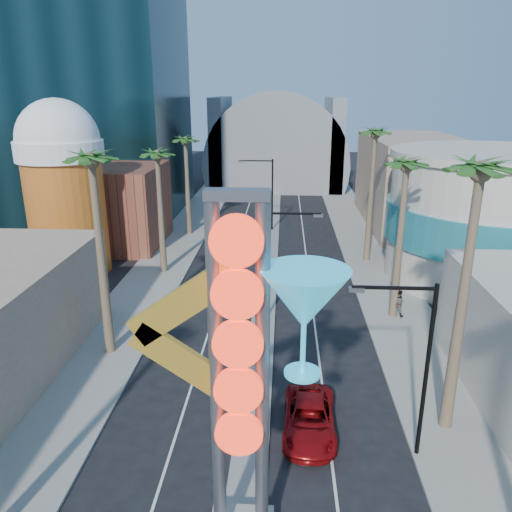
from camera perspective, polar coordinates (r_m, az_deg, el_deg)
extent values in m
cube|color=gray|center=(48.77, -9.68, 0.29)|extent=(5.00, 100.00, 0.15)
cube|color=gray|center=(48.28, 12.89, -0.11)|extent=(5.00, 100.00, 0.15)
cube|color=gray|center=(50.44, 1.65, 1.16)|extent=(1.60, 84.00, 0.15)
cube|color=brown|center=(52.33, -16.19, 5.52)|extent=(10.00, 10.00, 8.00)
cube|color=#A17E68|center=(60.83, 17.38, 8.10)|extent=(10.00, 20.00, 10.00)
cylinder|color=#C05019|center=(45.23, -20.73, 4.40)|extent=(6.40, 6.40, 10.00)
cylinder|color=white|center=(44.35, -21.53, 11.17)|extent=(7.00, 7.00, 1.60)
sphere|color=white|center=(44.27, -21.65, 12.19)|extent=(6.60, 6.60, 6.60)
cylinder|color=#BDB1A0|center=(44.65, 25.21, 3.66)|extent=(16.00, 16.00, 10.00)
cylinder|color=teal|center=(44.65, 25.21, 3.66)|extent=(16.60, 16.60, 3.00)
cylinder|color=#BDB1A0|center=(43.76, 26.16, 10.37)|extent=(16.60, 16.60, 0.60)
cylinder|color=slate|center=(82.90, 2.37, 10.78)|extent=(22.00, 16.00, 22.00)
cube|color=slate|center=(83.18, -3.98, 12.86)|extent=(2.00, 16.00, 14.00)
cube|color=slate|center=(82.91, 8.78, 12.67)|extent=(2.00, 16.00, 14.00)
cylinder|color=slate|center=(15.81, -4.52, -14.42)|extent=(0.44, 0.44, 12.00)
cylinder|color=slate|center=(15.70, 0.72, -14.62)|extent=(0.44, 0.44, 12.00)
cube|color=slate|center=(13.47, -2.17, 7.02)|extent=(1.80, 0.50, 0.30)
cylinder|color=red|center=(13.43, -2.25, 1.69)|extent=(1.50, 0.25, 1.50)
cylinder|color=red|center=(13.95, -2.17, -4.41)|extent=(1.50, 0.25, 1.50)
cylinder|color=red|center=(14.63, -2.10, -10.01)|extent=(1.50, 0.25, 1.50)
cylinder|color=red|center=(15.43, -2.03, -15.08)|extent=(1.50, 0.25, 1.50)
cylinder|color=red|center=(16.33, -1.96, -19.62)|extent=(1.50, 0.25, 1.50)
cube|color=gold|center=(14.68, -8.28, -5.32)|extent=(3.47, 0.25, 2.80)
cube|color=gold|center=(15.59, -7.94, -12.07)|extent=(3.47, 0.25, 2.80)
cone|color=#26AEDB|center=(14.33, 5.58, -4.94)|extent=(2.60, 2.60, 1.80)
cylinder|color=#26AEDB|center=(15.04, 5.39, -10.54)|extent=(0.16, 0.16, 1.60)
cylinder|color=#26AEDB|center=(15.44, 5.30, -13.14)|extent=(1.10, 1.10, 0.12)
cylinder|color=black|center=(32.14, 0.80, -1.68)|extent=(0.18, 0.18, 8.00)
cube|color=black|center=(31.02, 4.16, 4.86)|extent=(3.60, 0.12, 0.12)
cube|color=slate|center=(31.11, 7.11, 4.62)|extent=(0.60, 0.25, 0.18)
cylinder|color=black|center=(55.28, 1.87, 6.90)|extent=(0.18, 0.18, 8.00)
cube|color=black|center=(54.72, -0.01, 10.83)|extent=(3.60, 0.12, 0.12)
cube|color=slate|center=(54.84, -1.70, 10.74)|extent=(0.60, 0.25, 0.18)
cylinder|color=black|center=(22.08, 18.86, -12.74)|extent=(0.18, 0.18, 8.00)
cube|color=black|center=(20.02, 15.51, -3.54)|extent=(3.24, 0.12, 0.12)
cube|color=slate|center=(19.80, 11.40, -3.78)|extent=(0.60, 0.25, 0.18)
cylinder|color=brown|center=(29.59, -17.23, -0.76)|extent=(0.40, 0.40, 11.50)
sphere|color=#1D4818|center=(28.31, -18.34, 10.30)|extent=(2.40, 2.40, 2.40)
cylinder|color=brown|center=(42.64, -10.82, 4.47)|extent=(0.40, 0.40, 10.00)
sphere|color=#1D4818|center=(41.74, -11.23, 11.15)|extent=(2.40, 2.40, 2.40)
cylinder|color=brown|center=(54.09, -7.83, 7.57)|extent=(0.40, 0.40, 10.00)
sphere|color=#1D4818|center=(53.39, -8.07, 12.84)|extent=(2.40, 2.40, 2.40)
cylinder|color=brown|center=(23.42, 22.38, -5.81)|extent=(0.40, 0.40, 12.00)
sphere|color=#1D4818|center=(21.80, 24.31, 8.76)|extent=(2.40, 2.40, 2.40)
cylinder|color=brown|center=(34.50, 16.06, 1.19)|extent=(0.40, 0.40, 10.50)
sphere|color=#1D4818|center=(33.38, 16.87, 9.82)|extent=(2.40, 2.40, 2.40)
cylinder|color=brown|center=(45.78, 12.97, 6.25)|extent=(0.40, 0.40, 11.50)
sphere|color=#1D4818|center=(44.96, 13.51, 13.42)|extent=(2.40, 2.40, 2.40)
imported|color=maroon|center=(24.24, 6.14, -17.98)|extent=(2.59, 5.24, 1.43)
imported|color=gray|center=(35.91, 15.92, -5.17)|extent=(1.14, 1.03, 1.91)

